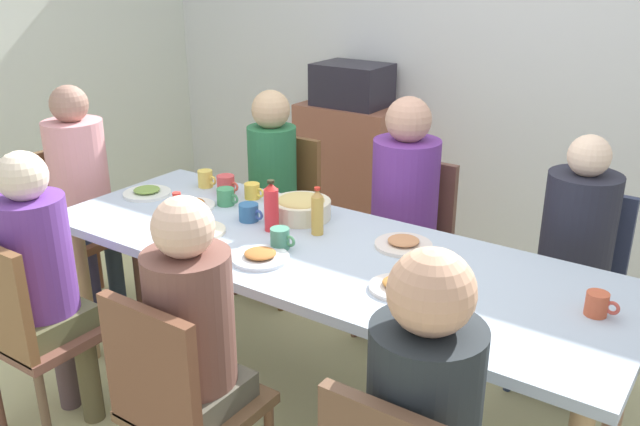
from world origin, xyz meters
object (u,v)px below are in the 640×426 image
Objects in this scene: plate_3 at (147,192)px; plate_2 at (398,286)px; cup_5 at (598,304)px; microwave at (352,85)px; dining_table at (320,264)px; person_2 at (271,177)px; cup_1 at (226,197)px; plate_1 at (260,256)px; plate_5 at (192,205)px; person_0 at (194,336)px; plate_4 at (403,243)px; bowl_0 at (301,207)px; person_6 at (41,272)px; chair_7 at (410,238)px; person_4 at (81,182)px; person_5 at (575,245)px; chair_2 at (282,206)px; chair_4 at (76,220)px; side_cabinet at (351,168)px; cup_6 at (253,191)px; chair_6 at (28,327)px; chair_0 at (179,401)px; bottle_2 at (179,219)px; cup_2 at (226,185)px; plate_0 at (200,229)px; bottle_3 at (271,207)px; bottle_0 at (467,311)px; cup_0 at (280,239)px; person_1 at (424,422)px; chair_5 at (575,279)px; cup_3 at (206,179)px; cup_4 at (249,212)px.

plate_2 is at bearing -7.00° from plate_3.
microwave reaches higher than cup_5.
plate_2 reaches higher than dining_table.
cup_1 is (0.18, -0.56, 0.09)m from person_2.
plate_5 is at bearing 157.23° from plate_1.
microwave is at bearing 111.12° from person_0.
plate_4 is at bearing 73.44° from person_0.
plate_3 is at bearing -167.43° from bowl_0.
plate_1 is at bearing 35.40° from person_6.
person_4 is at bearing -151.91° from chair_7.
person_5 is at bearing 43.62° from plate_4.
chair_2 and chair_4 have the same top height.
side_cabinet is (-1.41, 1.96, -0.32)m from plate_2.
chair_4 is 1.09m from cup_6.
chair_6 is at bearing -173.65° from person_0.
person_2 is at bearing 45.80° from person_4.
person_2 reaches higher than plate_4.
cup_1 is at bearing 166.25° from dining_table.
person_5 is 1.32× the size of chair_6.
person_6 is (-0.00, -1.54, 0.20)m from chair_2.
person_4 reaches higher than chair_7.
chair_0 is at bearing -26.75° from chair_4.
microwave reaches higher than chair_6.
bottle_2 is (0.55, -0.32, 0.09)m from plate_3.
cup_2 is at bearing 173.35° from cup_5.
plate_0 is 1.99× the size of cup_6.
person_5 reaches higher than side_cabinet.
person_6 reaches higher than plate_2.
person_6 is (-0.82, 0.09, 0.20)m from chair_0.
chair_4 is 1.92m from side_cabinet.
bottle_3 is (-0.28, 0.04, 0.18)m from dining_table.
chair_0 is at bearing -146.84° from bottle_0.
cup_0 is (0.70, -0.91, 0.29)m from chair_2.
cup_0 is at bearing 100.00° from chair_0.
microwave is (-0.16, 1.09, 0.33)m from person_2.
bottle_3 is at bearing 1.53° from chair_4.
chair_0 is 0.76× the size of person_2.
side_cabinet is (-0.98, 2.54, -0.26)m from person_0.
cup_2 is at bearing 124.58° from chair_0.
person_6 is (0.70, -0.72, -0.04)m from person_4.
cup_5 is (1.57, 0.23, 0.03)m from plate_0.
person_1 is at bearing -106.49° from cup_5.
bottle_0 is at bearing -93.24° from chair_5.
cup_2 reaches higher than cup_3.
person_0 is 9.64× the size of cup_4.
chair_5 is (2.35, 0.81, -0.24)m from person_4.
plate_4 is 1.90× the size of cup_2.
bowl_0 is at bearing 58.90° from person_6.
person_1 is at bearing -41.23° from bowl_0.
bottle_0 is at bearing 28.04° from person_0.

